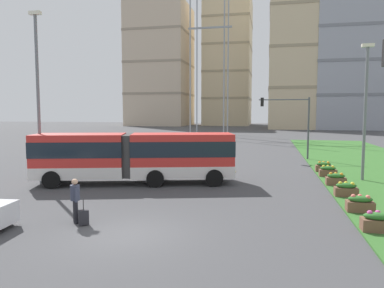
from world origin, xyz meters
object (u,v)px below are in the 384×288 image
(rolling_suitcase, at_px, (84,217))
(apartment_tower_centre, at_px, (311,32))
(streetlight_median, at_px, (365,106))
(streetlight_left, at_px, (38,92))
(pedestrian_crossing, at_px, (75,198))
(flower_planter_0, at_px, (378,222))
(flower_planter_1, at_px, (360,204))
(apartment_tower_west, at_px, (161,66))
(apartment_tower_eastcentre, at_px, (356,49))
(flower_planter_2, at_px, (346,189))
(apartment_tower_westcentre, at_px, (228,62))
(articulated_bus, at_px, (135,156))
(flower_planter_3, at_px, (336,179))
(flower_planter_4, at_px, (328,171))
(flower_planter_5, at_px, (324,167))
(traffic_light_far_right, at_px, (291,116))

(rolling_suitcase, height_order, apartment_tower_centre, apartment_tower_centre)
(streetlight_median, bearing_deg, streetlight_left, -165.50)
(pedestrian_crossing, height_order, flower_planter_0, pedestrian_crossing)
(flower_planter_1, distance_m, streetlight_median, 8.98)
(apartment_tower_west, bearing_deg, flower_planter_1, -68.25)
(pedestrian_crossing, xyz_separation_m, apartment_tower_centre, (17.35, 85.99, 23.87))
(apartment_tower_eastcentre, bearing_deg, flower_planter_2, -102.18)
(apartment_tower_centre, bearing_deg, pedestrian_crossing, -101.41)
(streetlight_left, height_order, streetlight_median, streetlight_left)
(streetlight_median, bearing_deg, apartment_tower_west, 114.45)
(streetlight_median, height_order, apartment_tower_westcentre, apartment_tower_westcentre)
(apartment_tower_west, xyz_separation_m, apartment_tower_centre, (44.91, -14.67, 5.68))
(articulated_bus, bearing_deg, flower_planter_3, 7.86)
(flower_planter_0, height_order, flower_planter_3, same)
(flower_planter_0, xyz_separation_m, apartment_tower_eastcentre, (17.12, 84.79, 19.68))
(flower_planter_2, relative_size, apartment_tower_eastcentre, 0.03)
(pedestrian_crossing, distance_m, streetlight_left, 9.97)
(pedestrian_crossing, height_order, flower_planter_2, pedestrian_crossing)
(flower_planter_4, distance_m, apartment_tower_west, 98.23)
(flower_planter_4, relative_size, apartment_tower_eastcentre, 0.03)
(apartment_tower_west, height_order, apartment_tower_centre, apartment_tower_centre)
(articulated_bus, relative_size, streetlight_left, 1.19)
(flower_planter_3, bearing_deg, apartment_tower_westcentre, 100.06)
(streetlight_median, height_order, apartment_tower_eastcentre, apartment_tower_eastcentre)
(rolling_suitcase, xyz_separation_m, apartment_tower_west, (-28.01, 100.86, 18.88))
(articulated_bus, height_order, flower_planter_2, articulated_bus)
(pedestrian_crossing, bearing_deg, streetlight_left, 132.92)
(flower_planter_3, xyz_separation_m, flower_planter_5, (0.00, 4.83, 0.00))
(flower_planter_0, bearing_deg, rolling_suitcase, -172.67)
(flower_planter_2, xyz_separation_m, apartment_tower_centre, (6.25, 79.38, 24.45))
(articulated_bus, distance_m, apartment_tower_eastcentre, 85.30)
(apartment_tower_centre, bearing_deg, flower_planter_1, -94.34)
(pedestrian_crossing, relative_size, streetlight_median, 0.21)
(flower_planter_2, relative_size, apartment_tower_west, 0.03)
(rolling_suitcase, distance_m, apartment_tower_westcentre, 109.88)
(streetlight_left, bearing_deg, apartment_tower_west, 102.86)
(articulated_bus, distance_m, streetlight_median, 14.37)
(pedestrian_crossing, xyz_separation_m, flower_planter_4, (11.11, 12.33, -0.58))
(apartment_tower_centre, relative_size, apartment_tower_eastcentre, 1.24)
(traffic_light_far_right, bearing_deg, flower_planter_3, -80.61)
(articulated_bus, xyz_separation_m, flower_planter_5, (11.68, 6.44, -1.23))
(flower_planter_1, xyz_separation_m, flower_planter_3, (0.00, 5.69, 0.00))
(articulated_bus, height_order, traffic_light_far_right, traffic_light_far_right)
(rolling_suitcase, bearing_deg, apartment_tower_west, 105.52)
(streetlight_median, xyz_separation_m, apartment_tower_west, (-40.57, 89.21, 14.55))
(articulated_bus, height_order, apartment_tower_westcentre, apartment_tower_westcentre)
(apartment_tower_westcentre, bearing_deg, apartment_tower_west, -162.02)
(apartment_tower_westcentre, bearing_deg, streetlight_left, -89.86)
(articulated_bus, distance_m, flower_planter_5, 13.39)
(articulated_bus, bearing_deg, apartment_tower_westcentre, 93.29)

